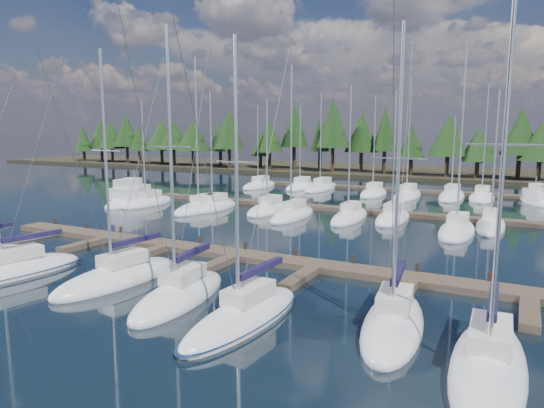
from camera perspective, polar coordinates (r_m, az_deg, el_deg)
The scene contains 14 objects.
ground at distance 44.50m, azimuth 4.11°, elevation -2.73°, with size 260.00×260.00×0.00m, color black.
far_shore at distance 101.88m, azimuth 17.71°, elevation 3.55°, with size 220.00×30.00×0.60m, color black.
main_dock at distance 33.53m, azimuth -4.57°, elevation -6.22°, with size 44.00×6.13×0.90m.
back_docks at distance 62.68m, azimuth 11.26°, elevation 0.67°, with size 50.00×21.80×0.40m.
front_sailboat_1 at distance 33.77m, azimuth -28.39°, elevation -7.01°, with size 4.33×9.59×14.29m.
front_sailboat_2 at distance 30.06m, azimuth -17.59°, elevation -8.21°, with size 3.64×8.99×13.98m.
front_sailboat_3 at distance 26.18m, azimuth -10.78°, elevation -10.47°, with size 3.46×8.37×14.58m.
front_sailboat_4 at distance 23.03m, azimuth -3.31°, elevation -13.10°, with size 3.04×9.19×13.57m.
front_sailboat_5 at distance 22.88m, azimuth 14.07°, elevation -13.49°, with size 3.59×8.53×13.95m.
front_sailboat_6 at distance 20.36m, azimuth 24.10°, elevation -16.93°, with size 2.92×9.59×15.20m.
back_sailboat_rows at distance 57.96m, azimuth 10.51°, elevation 0.11°, with size 46.57×33.55×17.21m.
motor_yacht_left at distance 60.73m, azimuth -16.28°, elevation 0.56°, with size 5.54×10.48×5.00m.
motor_yacht_right at distance 66.51m, azimuth 28.76°, elevation 0.43°, with size 5.35×8.30×3.93m.
tree_line at distance 92.62m, azimuth 14.61°, elevation 7.63°, with size 182.97×11.63×14.07m.
Camera 1 is at (17.28, -10.04, 8.87)m, focal length 32.00 mm.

